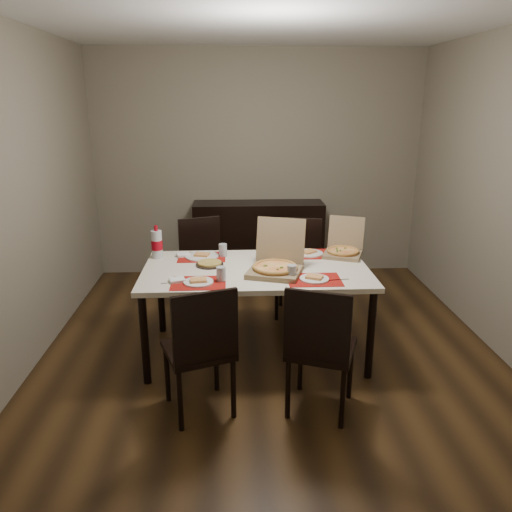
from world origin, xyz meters
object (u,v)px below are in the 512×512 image
at_px(chair_far_left, 203,262).
at_px(pizza_box_center, 276,265).
at_px(dining_table, 256,276).
at_px(soda_bottle, 157,244).
at_px(chair_near_left, 201,346).
at_px(chair_far_right, 298,262).
at_px(chair_near_right, 320,345).
at_px(sideboard, 258,240).
at_px(dip_bowl, 266,260).

xyz_separation_m(chair_far_left, pizza_box_center, (0.63, -1.02, 0.30)).
relative_size(dining_table, soda_bottle, 6.37).
relative_size(chair_near_left, chair_far_right, 1.00).
distance_m(chair_near_left, chair_near_right, 0.77).
distance_m(sideboard, dining_table, 1.90).
bearing_deg(chair_near_right, sideboard, 95.29).
height_order(chair_near_left, soda_bottle, soda_bottle).
height_order(dip_bowl, soda_bottle, soda_bottle).
xyz_separation_m(chair_far_left, soda_bottle, (-0.35, -0.60, 0.36)).
bearing_deg(sideboard, chair_far_left, -121.53).
relative_size(chair_near_left, pizza_box_center, 1.76).
height_order(dining_table, chair_far_right, chair_far_right).
relative_size(pizza_box_center, soda_bottle, 1.88).
height_order(chair_near_left, chair_far_left, same).
xyz_separation_m(chair_far_right, pizza_box_center, (-0.31, -0.95, 0.30)).
bearing_deg(chair_near_left, sideboard, 79.31).
relative_size(dining_table, chair_far_left, 1.94).
height_order(sideboard, chair_near_left, chair_near_left).
bearing_deg(soda_bottle, chair_far_left, 59.81).
bearing_deg(chair_far_right, chair_near_left, -116.72).
height_order(chair_near_right, chair_far_right, same).
xyz_separation_m(dining_table, chair_near_right, (0.37, -0.88, -0.17)).
bearing_deg(chair_far_left, soda_bottle, -120.19).
distance_m(dining_table, soda_bottle, 0.90).
distance_m(chair_near_left, chair_far_left, 1.77).
bearing_deg(chair_near_left, dip_bowl, 63.82).
bearing_deg(sideboard, soda_bottle, -121.02).
height_order(sideboard, pizza_box_center, pizza_box_center).
bearing_deg(dip_bowl, soda_bottle, 169.65).
height_order(dining_table, chair_near_right, chair_near_right).
xyz_separation_m(sideboard, dip_bowl, (-0.03, -1.74, 0.32)).
bearing_deg(dining_table, pizza_box_center, -36.65).
bearing_deg(dining_table, dip_bowl, 56.69).
bearing_deg(chair_near_left, chair_far_right, 63.28).
relative_size(chair_far_right, dip_bowl, 6.84).
bearing_deg(chair_near_right, chair_near_left, 178.29).
relative_size(chair_near_left, soda_bottle, 3.29).
relative_size(chair_near_right, soda_bottle, 3.29).
bearing_deg(chair_near_left, chair_near_right, -1.71).
bearing_deg(sideboard, dip_bowl, -90.83).
bearing_deg(chair_far_right, chair_near_right, -92.77).
height_order(chair_near_right, chair_far_left, same).
distance_m(dining_table, dip_bowl, 0.19).
distance_m(sideboard, chair_near_left, 2.78).
distance_m(chair_far_left, pizza_box_center, 1.23).
distance_m(chair_near_right, dip_bowl, 1.09).
bearing_deg(pizza_box_center, sideboard, 90.95).
distance_m(sideboard, dip_bowl, 1.76).
bearing_deg(chair_far_right, sideboard, 108.11).
distance_m(chair_near_left, dip_bowl, 1.14).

